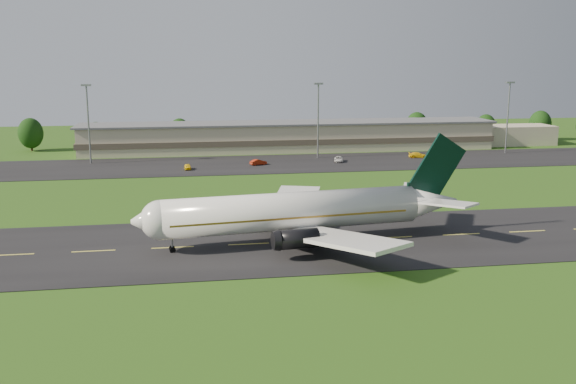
{
  "coord_description": "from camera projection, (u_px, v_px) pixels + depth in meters",
  "views": [
    {
      "loc": [
        -30.73,
        -90.1,
        26.8
      ],
      "look_at": [
        -14.87,
        8.0,
        6.0
      ],
      "focal_mm": 40.0,
      "sensor_mm": 36.0,
      "label": 1
    }
  ],
  "objects": [
    {
      "name": "terminal",
      "position": [
        311.0,
        136.0,
        190.46
      ],
      "size": [
        145.0,
        16.0,
        8.4
      ],
      "color": "#C3B695",
      "rests_on": "ground"
    },
    {
      "name": "apron",
      "position": [
        305.0,
        163.0,
        166.91
      ],
      "size": [
        260.0,
        30.0,
        0.1
      ],
      "primitive_type": "cube",
      "color": "black",
      "rests_on": "ground"
    },
    {
      "name": "service_vehicle_a",
      "position": [
        188.0,
        167.0,
        156.51
      ],
      "size": [
        1.74,
        3.99,
        1.34
      ],
      "primitive_type": "imported",
      "rotation": [
        0.0,
        0.0,
        0.04
      ],
      "color": "yellow",
      "rests_on": "apron"
    },
    {
      "name": "service_vehicle_b",
      "position": [
        258.0,
        162.0,
        163.17
      ],
      "size": [
        4.59,
        3.0,
        1.43
      ],
      "primitive_type": "imported",
      "rotation": [
        0.0,
        0.0,
        1.95
      ],
      "color": "maroon",
      "rests_on": "apron"
    },
    {
      "name": "ground",
      "position": [
        393.0,
        238.0,
        97.35
      ],
      "size": [
        360.0,
        360.0,
        0.0
      ],
      "primitive_type": "plane",
      "color": "#224310",
      "rests_on": "ground"
    },
    {
      "name": "light_mast_west",
      "position": [
        88.0,
        114.0,
        163.44
      ],
      "size": [
        2.4,
        1.2,
        20.35
      ],
      "color": "gray",
      "rests_on": "ground"
    },
    {
      "name": "light_mast_east",
      "position": [
        508.0,
        109.0,
        181.41
      ],
      "size": [
        2.4,
        1.2,
        20.35
      ],
      "color": "gray",
      "rests_on": "ground"
    },
    {
      "name": "light_mast_centre",
      "position": [
        318.0,
        111.0,
        172.82
      ],
      "size": [
        2.4,
        1.2,
        20.35
      ],
      "color": "gray",
      "rests_on": "ground"
    },
    {
      "name": "service_vehicle_c",
      "position": [
        339.0,
        159.0,
        168.23
      ],
      "size": [
        3.34,
        5.23,
        1.34
      ],
      "primitive_type": "imported",
      "rotation": [
        0.0,
        0.0,
        -0.25
      ],
      "color": "silver",
      "rests_on": "apron"
    },
    {
      "name": "service_vehicle_d",
      "position": [
        418.0,
        155.0,
        175.27
      ],
      "size": [
        5.2,
        2.83,
        1.43
      ],
      "primitive_type": "imported",
      "rotation": [
        0.0,
        0.0,
        1.4
      ],
      "color": "yellow",
      "rests_on": "apron"
    },
    {
      "name": "taxiway",
      "position": [
        393.0,
        238.0,
        97.34
      ],
      "size": [
        220.0,
        30.0,
        0.1
      ],
      "primitive_type": "cube",
      "color": "black",
      "rests_on": "ground"
    },
    {
      "name": "tree_line",
      "position": [
        378.0,
        128.0,
        203.5
      ],
      "size": [
        199.63,
        8.2,
        9.94
      ],
      "color": "black",
      "rests_on": "ground"
    },
    {
      "name": "airliner",
      "position": [
        297.0,
        212.0,
        94.18
      ],
      "size": [
        51.21,
        41.9,
        15.57
      ],
      "rotation": [
        0.0,
        0.0,
        0.12
      ],
      "color": "white",
      "rests_on": "ground"
    }
  ]
}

